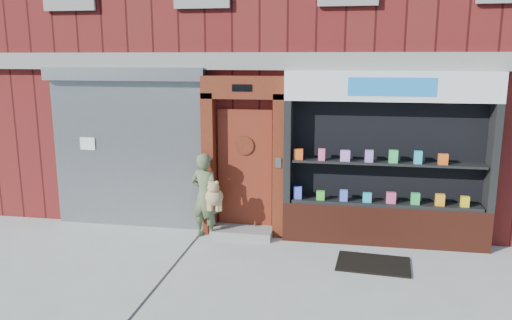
# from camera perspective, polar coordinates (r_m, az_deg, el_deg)

# --- Properties ---
(ground) EXTENTS (80.00, 80.00, 0.00)m
(ground) POSITION_cam_1_polar(r_m,az_deg,el_deg) (7.58, 1.50, -13.45)
(ground) COLOR #9E9E99
(ground) RESTS_ON ground
(building) EXTENTS (12.00, 8.16, 8.00)m
(building) POSITION_cam_1_polar(r_m,az_deg,el_deg) (12.85, 5.75, 15.11)
(building) COLOR #5D1615
(building) RESTS_ON ground
(shutter_bay) EXTENTS (3.10, 0.30, 3.04)m
(shutter_bay) POSITION_cam_1_polar(r_m,az_deg,el_deg) (9.72, -14.45, 2.42)
(shutter_bay) COLOR gray
(shutter_bay) RESTS_ON ground
(red_door_bay) EXTENTS (1.52, 0.58, 2.90)m
(red_door_bay) POSITION_cam_1_polar(r_m,az_deg,el_deg) (9.00, -1.39, 0.39)
(red_door_bay) COLOR #49190C
(red_door_bay) RESTS_ON ground
(pharmacy_bay) EXTENTS (3.50, 0.41, 3.00)m
(pharmacy_bay) POSITION_cam_1_polar(r_m,az_deg,el_deg) (8.83, 14.63, -0.78)
(pharmacy_bay) COLOR #552014
(pharmacy_bay) RESTS_ON ground
(woman) EXTENTS (0.70, 0.60, 1.56)m
(woman) POSITION_cam_1_polar(r_m,az_deg,el_deg) (8.99, -5.73, -4.08)
(woman) COLOR #525F3E
(woman) RESTS_ON ground
(doormat) EXTENTS (1.19, 0.88, 0.03)m
(doormat) POSITION_cam_1_polar(r_m,az_deg,el_deg) (8.27, 13.25, -11.47)
(doormat) COLOR black
(doormat) RESTS_ON ground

